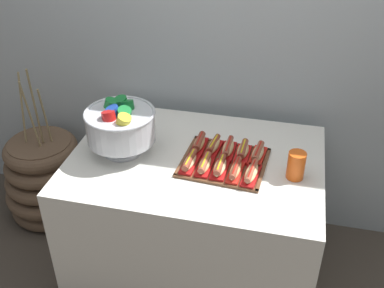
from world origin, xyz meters
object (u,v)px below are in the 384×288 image
floor_vase (47,178)px  hot_dog_4 (251,173)px  cup_stack (296,165)px  hot_dog_0 (190,162)px  serving_tray (224,163)px  hot_dog_5 (199,144)px  hot_dog_1 (205,165)px  hot_dog_8 (243,151)px  punch_bowl (120,125)px  hot_dog_2 (220,167)px  hot_dog_6 (214,146)px  buffet_table (196,213)px  hot_dog_7 (228,149)px  hot_dog_9 (258,154)px  hot_dog_3 (235,170)px

floor_vase → hot_dog_4: (1.34, -0.37, 0.54)m
cup_stack → hot_dog_0: bearing=-175.4°
serving_tray → hot_dog_5: size_ratio=2.57×
hot_dog_1 → hot_dog_4: bearing=-4.0°
hot_dog_8 → hot_dog_4: bearing=-69.6°
hot_dog_0 → punch_bowl: size_ratio=0.49×
hot_dog_0 → hot_dog_5: 0.17m
hot_dog_2 → hot_dog_6: bearing=110.4°
serving_tray → buffet_table: bearing=173.0°
hot_dog_4 → cup_stack: cup_stack is taller
buffet_table → hot_dog_4: 0.51m
floor_vase → hot_dog_2: (1.19, -0.36, 0.54)m
floor_vase → hot_dog_7: floor_vase is taller
hot_dog_8 → cup_stack: cup_stack is taller
hot_dog_2 → hot_dog_6: 0.18m
hot_dog_4 → punch_bowl: 0.68m
hot_dog_2 → hot_dog_4: (0.15, -0.01, -0.00)m
hot_dog_8 → punch_bowl: (-0.60, -0.09, 0.12)m
hot_dog_1 → hot_dog_5: bearing=110.4°
hot_dog_5 → hot_dog_7: (0.15, -0.01, -0.00)m
hot_dog_1 → hot_dog_9: 0.28m
buffet_table → hot_dog_4: size_ratio=6.63×
hot_dog_0 → hot_dog_1: (0.07, -0.01, -0.00)m
hot_dog_6 → punch_bowl: (-0.45, -0.10, 0.12)m
floor_vase → hot_dog_5: floor_vase is taller
hot_dog_7 → hot_dog_8: bearing=-4.0°
floor_vase → hot_dog_0: floor_vase is taller
hot_dog_7 → punch_bowl: bearing=-170.0°
hot_dog_0 → hot_dog_2: size_ratio=1.02×
hot_dog_2 → hot_dog_8: 0.18m
hot_dog_6 → hot_dog_7: bearing=-4.0°
hot_dog_8 → floor_vase: bearing=170.9°
buffet_table → floor_vase: floor_vase is taller
hot_dog_0 → buffet_table: bearing=83.1°
hot_dog_0 → punch_bowl: (-0.36, 0.06, 0.12)m
hot_dog_4 → cup_stack: 0.21m
hot_dog_3 → hot_dog_2: bearing=176.0°
hot_dog_2 → hot_dog_9: size_ratio=0.93×
hot_dog_0 → hot_dog_9: hot_dog_9 is taller
hot_dog_8 → hot_dog_3: bearing=-94.0°
hot_dog_7 → punch_bowl: (-0.52, -0.09, 0.12)m
hot_dog_8 → cup_stack: bearing=-22.7°
hot_dog_7 → punch_bowl: punch_bowl is taller
floor_vase → hot_dog_5: (1.05, -0.19, 0.55)m
hot_dog_9 → punch_bowl: bearing=-173.0°
hot_dog_1 → cup_stack: (0.42, 0.04, 0.03)m
hot_dog_3 → hot_dog_9: bearing=61.5°
punch_bowl → cup_stack: (0.86, -0.02, -0.09)m
serving_tray → hot_dog_6: bearing=128.3°
hot_dog_5 → serving_tray: bearing=-32.8°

